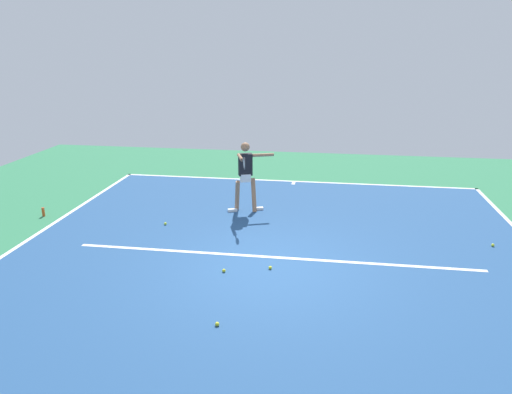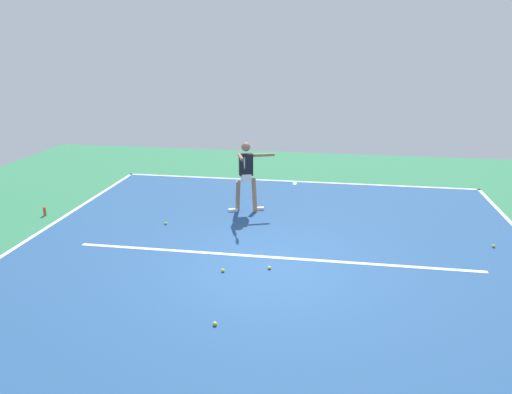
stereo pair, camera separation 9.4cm
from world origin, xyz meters
name	(u,v)px [view 2 (the right image)]	position (x,y,z in m)	size (l,w,h in m)	color
ground_plane	(269,268)	(0.00, 0.00, 0.00)	(20.67, 20.67, 0.00)	#2D754C
court_surface	(269,268)	(0.00, 0.00, 0.00)	(10.95, 12.34, 0.00)	navy
court_line_baseline_near	(295,181)	(0.00, -6.12, 0.00)	(10.95, 0.10, 0.01)	white
court_line_sideline_right	(13,249)	(5.43, 0.00, 0.00)	(0.10, 12.34, 0.01)	white
court_line_service	(272,257)	(0.00, -0.48, 0.00)	(8.21, 0.10, 0.01)	white
court_line_centre_mark	(295,183)	(0.00, -5.92, 0.00)	(0.10, 0.30, 0.01)	white
tennis_player	(246,172)	(1.01, -3.15, 1.03)	(1.15, 1.33, 1.80)	#9E7051
tennis_ball_by_sideline	(269,268)	(-0.01, 0.06, 0.03)	(0.07, 0.07, 0.07)	yellow
tennis_ball_near_service_line	(215,324)	(0.55, 2.10, 0.03)	(0.07, 0.07, 0.07)	yellow
tennis_ball_centre_court	(166,223)	(2.74, -1.89, 0.03)	(0.07, 0.07, 0.07)	#C6E53D
tennis_ball_near_player	(223,270)	(0.84, 0.32, 0.03)	(0.07, 0.07, 0.07)	yellow
tennis_ball_by_baseline	(494,246)	(-4.56, -1.71, 0.03)	(0.07, 0.07, 0.07)	#CCE033
water_bottle	(45,211)	(5.95, -2.01, 0.11)	(0.07, 0.07, 0.22)	#D84C1E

